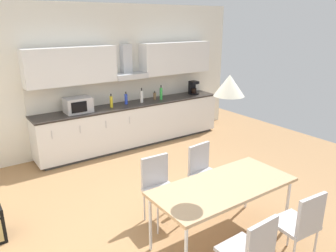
{
  "coord_description": "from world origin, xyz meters",
  "views": [
    {
      "loc": [
        -2.49,
        -3.23,
        2.51
      ],
      "look_at": [
        0.17,
        0.58,
        1.0
      ],
      "focal_mm": 35.0,
      "sensor_mm": 36.0,
      "label": 1
    }
  ],
  "objects_px": {
    "coffee_maker": "(193,88)",
    "dining_table": "(223,188)",
    "chair_far_left": "(159,183)",
    "bottle_blue": "(126,99)",
    "chair_near_left": "(251,249)",
    "pendant_lamp": "(229,85)",
    "chair_far_right": "(204,169)",
    "chair_near_right": "(301,221)",
    "microwave": "(78,105)",
    "bottle_yellow": "(111,102)",
    "bottle_brown": "(155,96)",
    "bottle_white": "(142,96)",
    "bottle_green": "(161,94)"
  },
  "relations": [
    {
      "from": "chair_far_right",
      "to": "bottle_green",
      "type": "bearing_deg",
      "value": 68.65
    },
    {
      "from": "chair_far_left",
      "to": "pendant_lamp",
      "type": "xyz_separation_m",
      "value": [
        0.38,
        -0.77,
        1.34
      ]
    },
    {
      "from": "coffee_maker",
      "to": "bottle_green",
      "type": "distance_m",
      "value": 0.93
    },
    {
      "from": "microwave",
      "to": "chair_far_left",
      "type": "relative_size",
      "value": 0.55
    },
    {
      "from": "bottle_yellow",
      "to": "bottle_brown",
      "type": "bearing_deg",
      "value": 3.65
    },
    {
      "from": "dining_table",
      "to": "chair_near_left",
      "type": "height_order",
      "value": "chair_near_left"
    },
    {
      "from": "microwave",
      "to": "bottle_yellow",
      "type": "bearing_deg",
      "value": -1.07
    },
    {
      "from": "bottle_brown",
      "to": "chair_near_right",
      "type": "xyz_separation_m",
      "value": [
        -0.9,
        -4.2,
        -0.43
      ]
    },
    {
      "from": "bottle_yellow",
      "to": "chair_near_left",
      "type": "bearing_deg",
      "value": -98.33
    },
    {
      "from": "bottle_yellow",
      "to": "microwave",
      "type": "bearing_deg",
      "value": 178.93
    },
    {
      "from": "dining_table",
      "to": "pendant_lamp",
      "type": "height_order",
      "value": "pendant_lamp"
    },
    {
      "from": "bottle_green",
      "to": "bottle_white",
      "type": "xyz_separation_m",
      "value": [
        -0.46,
        0.03,
        -0.0
      ]
    },
    {
      "from": "bottle_white",
      "to": "chair_far_left",
      "type": "distance_m",
      "value": 2.95
    },
    {
      "from": "bottle_green",
      "to": "chair_near_right",
      "type": "bearing_deg",
      "value": -103.77
    },
    {
      "from": "coffee_maker",
      "to": "dining_table",
      "type": "height_order",
      "value": "coffee_maker"
    },
    {
      "from": "coffee_maker",
      "to": "bottle_yellow",
      "type": "xyz_separation_m",
      "value": [
        -2.08,
        -0.04,
        -0.04
      ]
    },
    {
      "from": "bottle_white",
      "to": "chair_far_right",
      "type": "height_order",
      "value": "bottle_white"
    },
    {
      "from": "bottle_blue",
      "to": "dining_table",
      "type": "relative_size",
      "value": 0.15
    },
    {
      "from": "chair_near_right",
      "to": "pendant_lamp",
      "type": "xyz_separation_m",
      "value": [
        -0.37,
        0.76,
        1.34
      ]
    },
    {
      "from": "bottle_blue",
      "to": "chair_far_left",
      "type": "bearing_deg",
      "value": -109.8
    },
    {
      "from": "bottle_green",
      "to": "chair_near_left",
      "type": "height_order",
      "value": "bottle_green"
    },
    {
      "from": "coffee_maker",
      "to": "bottle_yellow",
      "type": "distance_m",
      "value": 2.08
    },
    {
      "from": "microwave",
      "to": "chair_near_right",
      "type": "relative_size",
      "value": 0.55
    },
    {
      "from": "dining_table",
      "to": "chair_far_left",
      "type": "distance_m",
      "value": 0.87
    },
    {
      "from": "bottle_brown",
      "to": "bottle_blue",
      "type": "relative_size",
      "value": 0.72
    },
    {
      "from": "bottle_yellow",
      "to": "chair_far_right",
      "type": "height_order",
      "value": "bottle_yellow"
    },
    {
      "from": "microwave",
      "to": "dining_table",
      "type": "bearing_deg",
      "value": -82.66
    },
    {
      "from": "chair_far_right",
      "to": "bottle_blue",
      "type": "bearing_deg",
      "value": 85.42
    },
    {
      "from": "bottle_yellow",
      "to": "pendant_lamp",
      "type": "relative_size",
      "value": 0.84
    },
    {
      "from": "coffee_maker",
      "to": "bottle_blue",
      "type": "bearing_deg",
      "value": 179.21
    },
    {
      "from": "chair_far_right",
      "to": "chair_near_right",
      "type": "bearing_deg",
      "value": -89.93
    },
    {
      "from": "microwave",
      "to": "bottle_yellow",
      "type": "relative_size",
      "value": 1.79
    },
    {
      "from": "chair_near_left",
      "to": "chair_far_left",
      "type": "height_order",
      "value": "same"
    },
    {
      "from": "bottle_yellow",
      "to": "chair_near_right",
      "type": "height_order",
      "value": "bottle_yellow"
    },
    {
      "from": "dining_table",
      "to": "chair_near_right",
      "type": "height_order",
      "value": "chair_near_right"
    },
    {
      "from": "microwave",
      "to": "dining_table",
      "type": "xyz_separation_m",
      "value": [
        0.44,
        -3.38,
        -0.33
      ]
    },
    {
      "from": "coffee_maker",
      "to": "bottle_brown",
      "type": "relative_size",
      "value": 1.64
    },
    {
      "from": "chair_near_right",
      "to": "bottle_brown",
      "type": "bearing_deg",
      "value": 77.86
    },
    {
      "from": "chair_far_right",
      "to": "microwave",
      "type": "bearing_deg",
      "value": 107.12
    },
    {
      "from": "bottle_blue",
      "to": "chair_near_left",
      "type": "bearing_deg",
      "value": -102.91
    },
    {
      "from": "pendant_lamp",
      "to": "dining_table",
      "type": "bearing_deg",
      "value": 82.87
    },
    {
      "from": "chair_far_left",
      "to": "bottle_blue",
      "type": "bearing_deg",
      "value": 70.2
    },
    {
      "from": "microwave",
      "to": "bottle_white",
      "type": "relative_size",
      "value": 1.59
    },
    {
      "from": "chair_near_left",
      "to": "pendant_lamp",
      "type": "xyz_separation_m",
      "value": [
        0.38,
        0.77,
        1.34
      ]
    },
    {
      "from": "bottle_green",
      "to": "pendant_lamp",
      "type": "relative_size",
      "value": 0.98
    },
    {
      "from": "coffee_maker",
      "to": "bottle_blue",
      "type": "distance_m",
      "value": 1.72
    },
    {
      "from": "bottle_brown",
      "to": "chair_far_left",
      "type": "height_order",
      "value": "bottle_brown"
    },
    {
      "from": "coffee_maker",
      "to": "chair_far_right",
      "type": "bearing_deg",
      "value": -126.18
    },
    {
      "from": "chair_near_left",
      "to": "chair_far_left",
      "type": "xyz_separation_m",
      "value": [
        0.0,
        1.53,
        0.0
      ]
    },
    {
      "from": "bottle_white",
      "to": "dining_table",
      "type": "relative_size",
      "value": 0.18
    }
  ]
}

